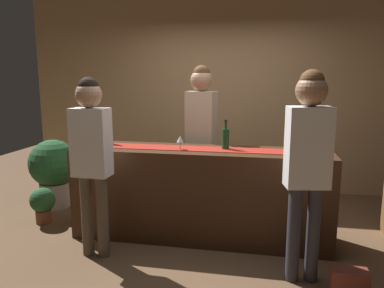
{
  "coord_description": "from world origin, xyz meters",
  "views": [
    {
      "loc": [
        0.62,
        -3.66,
        1.69
      ],
      "look_at": [
        -0.09,
        0.0,
        1.01
      ],
      "focal_mm": 34.28,
      "sensor_mm": 36.0,
      "label": 1
    }
  ],
  "objects_px": {
    "wine_bottle_green": "(226,138)",
    "potted_plant_tall": "(53,168)",
    "wine_bottle_amber": "(108,134)",
    "bartender": "(201,124)",
    "wine_glass_near_customer": "(289,143)",
    "potted_plant_small": "(43,203)",
    "customer_browsing": "(91,149)",
    "customer_sipping": "(308,154)",
    "handbag": "(349,283)",
    "wine_glass_mid_counter": "(180,140)"
  },
  "relations": [
    {
      "from": "wine_bottle_green",
      "to": "potted_plant_tall",
      "type": "xyz_separation_m",
      "value": [
        -2.29,
        0.51,
        -0.55
      ]
    },
    {
      "from": "wine_bottle_amber",
      "to": "bartender",
      "type": "xyz_separation_m",
      "value": [
        0.97,
        0.49,
        0.08
      ]
    },
    {
      "from": "wine_bottle_green",
      "to": "wine_glass_near_customer",
      "type": "xyz_separation_m",
      "value": [
        0.62,
        -0.12,
        -0.01
      ]
    },
    {
      "from": "wine_bottle_amber",
      "to": "potted_plant_small",
      "type": "height_order",
      "value": "wine_bottle_amber"
    },
    {
      "from": "customer_browsing",
      "to": "customer_sipping",
      "type": "bearing_deg",
      "value": -0.92
    },
    {
      "from": "wine_bottle_amber",
      "to": "bartender",
      "type": "relative_size",
      "value": 0.17
    },
    {
      "from": "wine_bottle_amber",
      "to": "potted_plant_small",
      "type": "relative_size",
      "value": 0.72
    },
    {
      "from": "wine_bottle_amber",
      "to": "handbag",
      "type": "distance_m",
      "value": 2.74
    },
    {
      "from": "potted_plant_tall",
      "to": "handbag",
      "type": "bearing_deg",
      "value": -22.67
    },
    {
      "from": "customer_browsing",
      "to": "handbag",
      "type": "distance_m",
      "value": 2.44
    },
    {
      "from": "customer_browsing",
      "to": "potted_plant_small",
      "type": "distance_m",
      "value": 1.4
    },
    {
      "from": "bartender",
      "to": "handbag",
      "type": "relative_size",
      "value": 6.53
    },
    {
      "from": "bartender",
      "to": "wine_bottle_amber",
      "type": "bearing_deg",
      "value": 39.75
    },
    {
      "from": "wine_glass_near_customer",
      "to": "wine_glass_mid_counter",
      "type": "bearing_deg",
      "value": 179.75
    },
    {
      "from": "wine_glass_mid_counter",
      "to": "customer_browsing",
      "type": "relative_size",
      "value": 0.08
    },
    {
      "from": "wine_glass_mid_counter",
      "to": "bartender",
      "type": "relative_size",
      "value": 0.08
    },
    {
      "from": "wine_bottle_amber",
      "to": "customer_browsing",
      "type": "height_order",
      "value": "customer_browsing"
    },
    {
      "from": "customer_browsing",
      "to": "potted_plant_tall",
      "type": "xyz_separation_m",
      "value": [
        -1.13,
        1.16,
        -0.53
      ]
    },
    {
      "from": "wine_glass_near_customer",
      "to": "potted_plant_tall",
      "type": "relative_size",
      "value": 0.16
    },
    {
      "from": "wine_bottle_amber",
      "to": "wine_bottle_green",
      "type": "bearing_deg",
      "value": -2.21
    },
    {
      "from": "wine_bottle_amber",
      "to": "customer_browsing",
      "type": "relative_size",
      "value": 0.18
    },
    {
      "from": "wine_bottle_green",
      "to": "handbag",
      "type": "distance_m",
      "value": 1.7
    },
    {
      "from": "wine_glass_near_customer",
      "to": "handbag",
      "type": "relative_size",
      "value": 0.51
    },
    {
      "from": "wine_bottle_amber",
      "to": "potted_plant_tall",
      "type": "xyz_separation_m",
      "value": [
        -0.98,
        0.46,
        -0.55
      ]
    },
    {
      "from": "wine_bottle_green",
      "to": "potted_plant_small",
      "type": "distance_m",
      "value": 2.28
    },
    {
      "from": "customer_sipping",
      "to": "potted_plant_tall",
      "type": "relative_size",
      "value": 1.95
    },
    {
      "from": "customer_sipping",
      "to": "handbag",
      "type": "distance_m",
      "value": 1.05
    },
    {
      "from": "customer_sipping",
      "to": "customer_browsing",
      "type": "height_order",
      "value": "customer_sipping"
    },
    {
      "from": "bartender",
      "to": "customer_browsing",
      "type": "distance_m",
      "value": 1.44
    },
    {
      "from": "wine_glass_mid_counter",
      "to": "bartender",
      "type": "bearing_deg",
      "value": 80.66
    },
    {
      "from": "wine_bottle_amber",
      "to": "customer_sipping",
      "type": "distance_m",
      "value": 2.18
    },
    {
      "from": "wine_glass_near_customer",
      "to": "customer_sipping",
      "type": "xyz_separation_m",
      "value": [
        0.11,
        -0.6,
        0.02
      ]
    },
    {
      "from": "wine_glass_near_customer",
      "to": "customer_browsing",
      "type": "distance_m",
      "value": 1.86
    },
    {
      "from": "bartender",
      "to": "wine_bottle_green",
      "type": "bearing_deg",
      "value": 135.55
    },
    {
      "from": "customer_sipping",
      "to": "potted_plant_tall",
      "type": "bearing_deg",
      "value": 147.6
    },
    {
      "from": "customer_sipping",
      "to": "wine_glass_mid_counter",
      "type": "bearing_deg",
      "value": 142.75
    },
    {
      "from": "customer_browsing",
      "to": "potted_plant_small",
      "type": "height_order",
      "value": "customer_browsing"
    },
    {
      "from": "wine_bottle_green",
      "to": "customer_sipping",
      "type": "xyz_separation_m",
      "value": [
        0.73,
        -0.72,
        0.02
      ]
    },
    {
      "from": "potted_plant_tall",
      "to": "potted_plant_small",
      "type": "distance_m",
      "value": 0.62
    },
    {
      "from": "customer_browsing",
      "to": "handbag",
      "type": "height_order",
      "value": "customer_browsing"
    },
    {
      "from": "bartender",
      "to": "potted_plant_small",
      "type": "distance_m",
      "value": 2.08
    },
    {
      "from": "wine_bottle_amber",
      "to": "wine_glass_near_customer",
      "type": "relative_size",
      "value": 2.1
    },
    {
      "from": "wine_glass_mid_counter",
      "to": "customer_browsing",
      "type": "bearing_deg",
      "value": -143.8
    },
    {
      "from": "wine_bottle_amber",
      "to": "bartender",
      "type": "bearing_deg",
      "value": 26.75
    },
    {
      "from": "wine_glass_near_customer",
      "to": "customer_browsing",
      "type": "height_order",
      "value": "customer_browsing"
    },
    {
      "from": "wine_bottle_amber",
      "to": "customer_sipping",
      "type": "bearing_deg",
      "value": -20.8
    },
    {
      "from": "customer_browsing",
      "to": "handbag",
      "type": "bearing_deg",
      "value": -4.82
    },
    {
      "from": "wine_bottle_amber",
      "to": "customer_browsing",
      "type": "distance_m",
      "value": 0.71
    },
    {
      "from": "wine_bottle_amber",
      "to": "potted_plant_small",
      "type": "distance_m",
      "value": 1.17
    },
    {
      "from": "wine_glass_near_customer",
      "to": "handbag",
      "type": "height_order",
      "value": "wine_glass_near_customer"
    }
  ]
}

